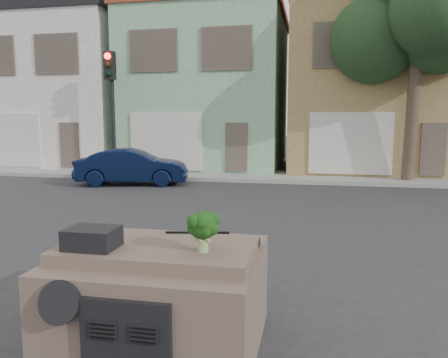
% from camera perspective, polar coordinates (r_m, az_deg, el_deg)
% --- Properties ---
extents(ground_plane, '(120.00, 120.00, 0.00)m').
position_cam_1_polar(ground_plane, '(7.65, -0.36, -10.21)').
color(ground_plane, '#303033').
rests_on(ground_plane, ground).
extents(sidewalk, '(40.00, 3.00, 0.15)m').
position_cam_1_polar(sidewalk, '(17.83, 6.51, 0.32)').
color(sidewalk, gray).
rests_on(sidewalk, ground).
extents(townhouse_white, '(7.20, 8.20, 7.55)m').
position_cam_1_polar(townhouse_white, '(25.01, -18.92, 10.56)').
color(townhouse_white, silver).
rests_on(townhouse_white, ground).
extents(townhouse_mint, '(7.20, 8.20, 7.55)m').
position_cam_1_polar(townhouse_mint, '(22.24, -1.63, 11.38)').
color(townhouse_mint, '#86B68F').
rests_on(townhouse_mint, ground).
extents(townhouse_tan, '(7.20, 8.20, 7.55)m').
position_cam_1_polar(townhouse_tan, '(21.82, 18.33, 11.07)').
color(townhouse_tan, '#9C7F4E').
rests_on(townhouse_tan, ground).
extents(navy_sedan, '(4.20, 2.26, 1.32)m').
position_cam_1_polar(navy_sedan, '(16.36, -11.82, -0.72)').
color(navy_sedan, black).
rests_on(navy_sedan, ground).
extents(traffic_signal, '(0.40, 0.40, 5.10)m').
position_cam_1_polar(traffic_signal, '(18.44, -14.42, 8.09)').
color(traffic_signal, black).
rests_on(traffic_signal, ground).
extents(tree_near, '(4.40, 4.00, 8.50)m').
position_cam_1_polar(tree_near, '(17.39, 23.65, 13.34)').
color(tree_near, '#213C1E').
rests_on(tree_near, ground).
extents(car_dashboard, '(2.00, 1.80, 1.12)m').
position_cam_1_polar(car_dashboard, '(4.74, -8.02, -14.62)').
color(car_dashboard, brown).
rests_on(car_dashboard, ground).
extents(instrument_hump, '(0.48, 0.38, 0.20)m').
position_cam_1_polar(instrument_hump, '(4.45, -16.83, -7.39)').
color(instrument_hump, black).
rests_on(instrument_hump, car_dashboard).
extents(wiper_arm, '(0.69, 0.15, 0.02)m').
position_cam_1_polar(wiper_arm, '(4.82, -3.48, -6.99)').
color(wiper_arm, black).
rests_on(wiper_arm, car_dashboard).
extents(broccoli, '(0.46, 0.46, 0.40)m').
position_cam_1_polar(broccoli, '(4.13, -2.77, -6.79)').
color(broccoli, '#12350D').
rests_on(broccoli, car_dashboard).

